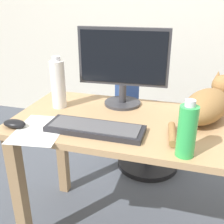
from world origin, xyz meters
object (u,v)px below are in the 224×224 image
keyboard (95,128)px  water_bottle (187,131)px  cat (208,103)px  spray_bottle (58,84)px  office_chair (144,122)px  computer_mouse (14,124)px  monitor (123,64)px

keyboard → water_bottle: (0.39, -0.09, 0.09)m
cat → spray_bottle: size_ratio=2.07×
office_chair → computer_mouse: 1.11m
office_chair → computer_mouse: office_chair is taller
monitor → keyboard: bearing=-95.9°
computer_mouse → water_bottle: (0.76, -0.02, 0.09)m
monitor → spray_bottle: 0.36m
cat → water_bottle: size_ratio=2.53×
office_chair → monitor: (-0.04, -0.53, 0.57)m
keyboard → cat: (0.48, 0.28, 0.07)m
monitor → computer_mouse: size_ratio=4.37×
computer_mouse → water_bottle: bearing=-1.8°
monitor → spray_bottle: size_ratio=1.74×
computer_mouse → cat: bearing=22.3°
office_chair → water_bottle: bearing=-71.9°
computer_mouse → spray_bottle: spray_bottle is taller
monitor → cat: size_ratio=0.84×
water_bottle → office_chair: bearing=108.1°
office_chair → monitor: 0.78m
cat → computer_mouse: bearing=-157.7°
computer_mouse → water_bottle: size_ratio=0.49×
keyboard → cat: bearing=30.4°
cat → water_bottle: water_bottle is taller
spray_bottle → computer_mouse: bearing=-106.6°
cat → keyboard: bearing=-149.6°
monitor → computer_mouse: (-0.41, -0.42, -0.21)m
keyboard → office_chair: bearing=85.2°
office_chair → spray_bottle: spray_bottle is taller
water_bottle → monitor: bearing=128.9°
office_chair → computer_mouse: bearing=-115.1°
office_chair → spray_bottle: (-0.36, -0.66, 0.48)m
computer_mouse → spray_bottle: bearing=73.4°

